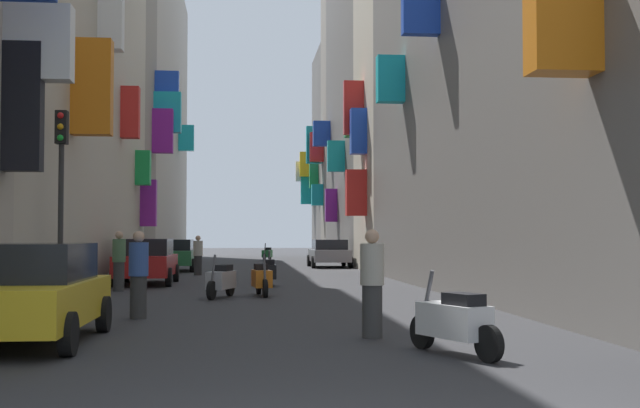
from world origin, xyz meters
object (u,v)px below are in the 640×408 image
Objects in this scene: parked_car_yellow at (28,291)px; pedestrian_crossing at (198,255)px; parked_car_green at (174,254)px; scooter_white at (454,321)px; parked_car_red at (147,260)px; pedestrian_near_left at (372,284)px; scooter_green at (267,254)px; scooter_silver at (221,280)px; scooter_black at (269,272)px; parked_car_grey at (329,253)px; traffic_light_near_corner at (61,174)px; pedestrian_near_right at (119,261)px; scooter_orange at (262,279)px; pedestrian_mid_street at (139,275)px.

parked_car_yellow is 2.59× the size of pedestrian_crossing.
parked_car_green reaches higher than scooter_white.
pedestrian_crossing reaches higher than parked_car_red.
pedestrian_near_left is (3.87, -20.72, 0.05)m from pedestrian_crossing.
scooter_green is 30.35m from scooter_silver.
scooter_black is 1.04× the size of pedestrian_near_left.
parked_car_grey reaches higher than scooter_green.
traffic_light_near_corner is at bearing 136.06° from pedestrian_near_left.
traffic_light_near_corner is at bearing -98.58° from pedestrian_crossing.
scooter_silver is 12.35m from pedestrian_crossing.
parked_car_red reaches higher than parked_car_green.
scooter_green is 38.72m from pedestrian_near_left.
scooter_orange is at bearing -28.20° from pedestrian_near_right.
scooter_orange is at bearing -91.96° from scooter_green.
parked_car_grey is at bearing 65.10° from pedestrian_near_right.
pedestrian_near_left is at bearing -84.78° from scooter_black.
parked_car_red is 1.03× the size of parked_car_green.
parked_car_red is 2.66× the size of pedestrian_crossing.
scooter_silver is at bearing -106.37° from scooter_black.
pedestrian_crossing is at bearing 100.58° from pedestrian_near_left.
traffic_light_near_corner reaches higher than pedestrian_near_right.
pedestrian_near_right is (-0.36, 11.41, 0.09)m from parked_car_yellow.
parked_car_grey is 18.88m from pedestrian_near_right.
parked_car_yellow reaches higher than parked_car_grey.
pedestrian_near_left is 5.26m from pedestrian_mid_street.
scooter_silver is (2.66, 8.58, -0.32)m from parked_car_yellow.
scooter_white is 40.71m from scooter_green.
pedestrian_near_left reaches higher than parked_car_yellow.
parked_car_red is 2.50× the size of pedestrian_near_left.
parked_car_yellow is 20.91m from pedestrian_crossing.
parked_car_yellow is 2.22× the size of scooter_green.
pedestrian_near_left reaches higher than scooter_green.
scooter_silver is 4.17m from pedestrian_near_right.
scooter_orange is 1.06× the size of pedestrian_mid_street.
scooter_white is 1.04× the size of pedestrian_near_right.
traffic_light_near_corner is (-6.11, 5.89, 2.15)m from pedestrian_near_left.
parked_car_yellow is 2.40× the size of pedestrian_near_right.
pedestrian_crossing is (-1.28, 12.28, 0.34)m from scooter_silver.
scooter_green is (-1.32, 40.69, -0.00)m from scooter_white.
pedestrian_mid_street is (1.17, -11.34, 0.07)m from parked_car_red.
pedestrian_near_right is at bearing 115.88° from scooter_white.
pedestrian_mid_street reaches higher than scooter_orange.
scooter_black is 0.97× the size of scooter_silver.
pedestrian_crossing is at bearing 101.64° from scooter_white.
scooter_orange and scooter_green have the same top height.
scooter_green is at bearing 78.92° from parked_car_red.
scooter_black is 13.23m from pedestrian_near_left.
parked_car_green is at bearing 101.76° from pedestrian_near_left.
pedestrian_mid_street is (-4.86, 5.32, 0.39)m from scooter_white.
traffic_light_near_corner reaches higher than scooter_silver.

